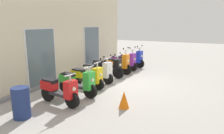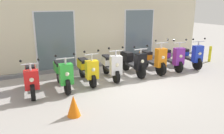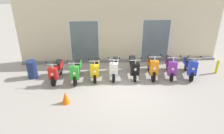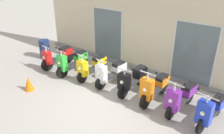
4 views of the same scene
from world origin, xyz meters
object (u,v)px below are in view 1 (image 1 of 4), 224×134
(scooter_black, at_px, (108,67))
(scooter_purple, at_px, (124,61))
(scooter_green, at_px, (78,82))
(scooter_yellow, at_px, (87,77))
(scooter_orange, at_px, (117,64))
(traffic_cone, at_px, (124,100))
(scooter_white, at_px, (98,71))
(curb_bollard, at_px, (137,57))
(scooter_red, at_px, (59,90))
(trash_bin, at_px, (21,103))
(scooter_blue, at_px, (132,59))

(scooter_black, distance_m, scooter_purple, 1.75)
(scooter_green, height_order, scooter_black, scooter_green)
(scooter_yellow, relative_size, scooter_black, 0.93)
(scooter_orange, distance_m, scooter_purple, 0.88)
(scooter_green, distance_m, traffic_cone, 1.89)
(traffic_cone, bearing_deg, scooter_yellow, 60.28)
(scooter_white, bearing_deg, curb_bollard, 0.19)
(scooter_white, xyz_separation_m, curb_bollard, (5.05, 0.02, -0.12))
(scooter_green, distance_m, scooter_purple, 4.44)
(scooter_black, relative_size, scooter_purple, 1.03)
(scooter_yellow, distance_m, scooter_purple, 3.56)
(scooter_purple, bearing_deg, scooter_green, -178.61)
(scooter_green, bearing_deg, curb_bollard, 1.70)
(scooter_red, relative_size, scooter_orange, 0.95)
(trash_bin, bearing_deg, scooter_green, -9.28)
(traffic_cone, bearing_deg, scooter_red, 108.32)
(traffic_cone, bearing_deg, trash_bin, 129.52)
(trash_bin, bearing_deg, scooter_black, -1.70)
(scooter_yellow, bearing_deg, curb_bollard, 0.29)
(scooter_black, xyz_separation_m, curb_bollard, (4.13, 0.00, -0.15))
(scooter_white, height_order, scooter_black, scooter_white)
(scooter_white, bearing_deg, scooter_black, 1.02)
(scooter_white, bearing_deg, scooter_yellow, -179.14)
(scooter_orange, height_order, traffic_cone, scooter_orange)
(scooter_purple, bearing_deg, scooter_blue, -6.54)
(scooter_red, relative_size, scooter_purple, 0.99)
(scooter_purple, bearing_deg, trash_bin, 177.94)
(scooter_red, bearing_deg, curb_bollard, 1.13)
(scooter_red, bearing_deg, scooter_black, 2.42)
(scooter_green, bearing_deg, traffic_cone, -98.76)
(scooter_orange, xyz_separation_m, scooter_purple, (0.88, -0.03, 0.00))
(scooter_orange, bearing_deg, traffic_cone, -152.50)
(scooter_yellow, bearing_deg, traffic_cone, -119.72)
(scooter_red, height_order, scooter_green, scooter_green)
(scooter_orange, xyz_separation_m, curb_bollard, (3.27, 0.06, -0.14))
(scooter_green, xyz_separation_m, traffic_cone, (-0.29, -1.86, -0.22))
(curb_bollard, bearing_deg, traffic_cone, -163.82)
(scooter_black, bearing_deg, scooter_orange, -4.06)
(scooter_yellow, relative_size, scooter_purple, 0.96)
(scooter_black, relative_size, trash_bin, 1.92)
(scooter_yellow, bearing_deg, trash_bin, 176.69)
(scooter_blue, xyz_separation_m, traffic_cone, (-5.62, -1.86, -0.23))
(scooter_red, bearing_deg, scooter_purple, 0.63)
(traffic_cone, bearing_deg, scooter_purple, 22.61)
(scooter_orange, bearing_deg, trash_bin, 177.94)
(scooter_red, height_order, trash_bin, scooter_red)
(scooter_white, distance_m, scooter_blue, 3.57)
(scooter_green, distance_m, scooter_white, 1.78)
(scooter_green, distance_m, trash_bin, 2.13)
(scooter_red, relative_size, scooter_yellow, 1.04)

